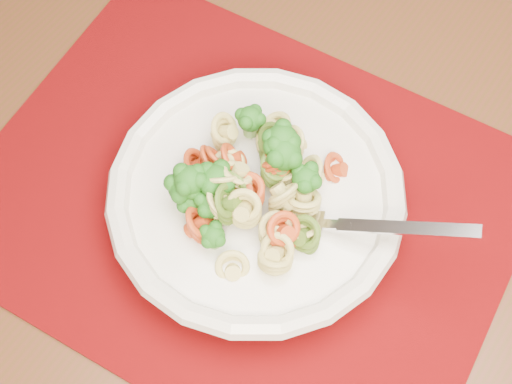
% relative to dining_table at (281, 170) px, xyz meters
% --- Properties ---
extents(dining_table, '(1.57, 1.13, 0.78)m').
position_rel_dining_table_xyz_m(dining_table, '(0.00, 0.00, 0.00)').
color(dining_table, '#4C2415').
rests_on(dining_table, ground).
extents(placemat, '(0.48, 0.38, 0.00)m').
position_rel_dining_table_xyz_m(placemat, '(0.01, -0.10, 0.11)').
color(placemat, '#5F0405').
rests_on(placemat, dining_table).
extents(pasta_bowl, '(0.25, 0.25, 0.05)m').
position_rel_dining_table_xyz_m(pasta_bowl, '(0.02, -0.10, 0.14)').
color(pasta_bowl, silver).
rests_on(pasta_bowl, placemat).
extents(pasta_broccoli_heap, '(0.21, 0.21, 0.06)m').
position_rel_dining_table_xyz_m(pasta_broccoli_heap, '(0.02, -0.10, 0.15)').
color(pasta_broccoli_heap, tan).
rests_on(pasta_broccoli_heap, pasta_bowl).
extents(fork, '(0.18, 0.07, 0.08)m').
position_rel_dining_table_xyz_m(fork, '(0.07, -0.11, 0.15)').
color(fork, silver).
rests_on(fork, pasta_bowl).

